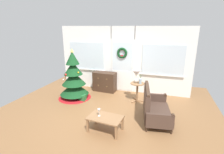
# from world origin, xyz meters

# --- Properties ---
(ground_plane) EXTENTS (6.76, 6.76, 0.00)m
(ground_plane) POSITION_xyz_m (0.00, 0.00, 0.00)
(ground_plane) COLOR brown
(back_wall_with_door) EXTENTS (5.20, 0.19, 2.55)m
(back_wall_with_door) POSITION_xyz_m (0.00, 2.08, 1.28)
(back_wall_with_door) COLOR white
(back_wall_with_door) RESTS_ON ground
(christmas_tree) EXTENTS (1.18, 1.18, 1.80)m
(christmas_tree) POSITION_xyz_m (-1.47, 0.80, 0.65)
(christmas_tree) COLOR #4C331E
(christmas_tree) RESTS_ON ground
(dresser_cabinet) EXTENTS (0.92, 0.48, 0.78)m
(dresser_cabinet) POSITION_xyz_m (-0.65, 1.79, 0.39)
(dresser_cabinet) COLOR #3D281C
(dresser_cabinet) RESTS_ON ground
(settee_sofa) EXTENTS (0.89, 1.46, 0.96)m
(settee_sofa) POSITION_xyz_m (1.40, 0.08, 0.38)
(settee_sofa) COLOR #3D281C
(settee_sofa) RESTS_ON ground
(side_table) EXTENTS (0.50, 0.48, 0.67)m
(side_table) POSITION_xyz_m (0.77, 1.19, 0.47)
(side_table) COLOR #8E6642
(side_table) RESTS_ON ground
(table_lamp) EXTENTS (0.28, 0.28, 0.44)m
(table_lamp) POSITION_xyz_m (0.71, 1.23, 0.95)
(table_lamp) COLOR silver
(table_lamp) RESTS_ON side_table
(flower_vase) EXTENTS (0.11, 0.10, 0.35)m
(flower_vase) POSITION_xyz_m (0.87, 1.13, 0.78)
(flower_vase) COLOR #99ADBC
(flower_vase) RESTS_ON side_table
(coffee_table) EXTENTS (0.89, 0.60, 0.38)m
(coffee_table) POSITION_xyz_m (0.31, -0.84, 0.33)
(coffee_table) COLOR #8E6642
(coffee_table) RESTS_ON ground
(wine_glass) EXTENTS (0.08, 0.08, 0.20)m
(wine_glass) POSITION_xyz_m (0.15, -0.83, 0.53)
(wine_glass) COLOR silver
(wine_glass) RESTS_ON coffee_table
(gift_box) EXTENTS (0.21, 0.19, 0.21)m
(gift_box) POSITION_xyz_m (-1.07, 0.65, 0.11)
(gift_box) COLOR #266633
(gift_box) RESTS_ON ground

